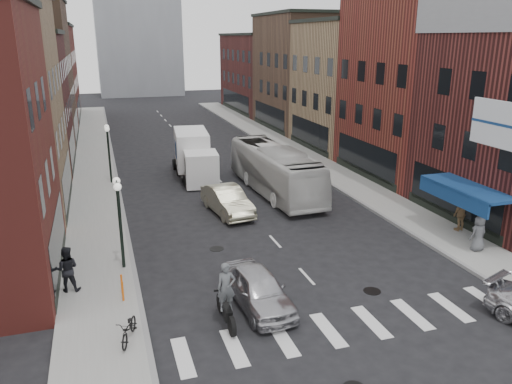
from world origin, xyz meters
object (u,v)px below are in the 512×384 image
streetlamp_near (119,207)px  sedan_left_near (258,289)px  box_truck (194,156)px  parked_bicycle (129,329)px  motorcycle_rider (226,296)px  streetlamp_far (108,143)px  ped_right_b (461,214)px  sedan_left_far (227,201)px  bike_rack (122,287)px  ped_left_solo (67,269)px  ped_right_c (479,233)px  transit_bus (275,170)px  billboard_sign (499,126)px

streetlamp_near → sedan_left_near: (4.67, -4.72, -2.18)m
box_truck → parked_bicycle: size_ratio=4.67×
parked_bicycle → box_truck: bearing=91.3°
motorcycle_rider → sedan_left_near: motorcycle_rider is taller
streetlamp_far → ped_right_b: bearing=-41.2°
motorcycle_rider → streetlamp_near: bearing=124.5°
sedan_left_far → streetlamp_near: bearing=-144.4°
streetlamp_far → sedan_left_near: streetlamp_far is taller
bike_rack → ped_left_solo: 2.38m
sedan_left_near → box_truck: bearing=81.8°
box_truck → parked_bicycle: (-6.03, -19.85, -1.02)m
ped_left_solo → sedan_left_near: bearing=164.4°
streetlamp_near → motorcycle_rider: 6.67m
streetlamp_far → ped_right_c: 23.57m
box_truck → motorcycle_rider: (-2.66, -19.66, -0.49)m
bike_rack → box_truck: box_truck is taller
bike_rack → ped_right_b: 17.26m
sedan_left_near → ped_right_b: 12.88m
parked_bicycle → ped_right_c: 16.35m
streetlamp_near → motorcycle_rider: bearing=-60.0°
streetlamp_far → transit_bus: 11.48m
streetlamp_near → box_truck: 15.34m
sedan_left_near → motorcycle_rider: bearing=-154.7°
billboard_sign → parked_bicycle: (-16.14, -2.25, -5.55)m
box_truck → ped_right_b: 18.60m
transit_bus → ped_right_b: bearing=-57.2°
sedan_left_near → sedan_left_far: (1.51, 10.51, 0.05)m
motorcycle_rider → ped_right_c: motorcycle_rider is taller
billboard_sign → box_truck: billboard_sign is taller
sedan_left_near → ped_right_c: size_ratio=2.47×
billboard_sign → ped_right_c: 5.13m
transit_bus → ped_left_solo: (-12.36, -10.36, -0.45)m
billboard_sign → parked_bicycle: bearing=-172.1°
sedan_left_near → ped_right_c: (11.33, 1.51, 0.29)m
billboard_sign → streetlamp_far: size_ratio=0.90×
box_truck → ped_left_solo: size_ratio=4.11×
bike_rack → motorcycle_rider: (3.41, -2.86, 0.56)m
transit_bus → ped_right_c: bearing=-66.5°
sedan_left_near → billboard_sign: bearing=1.6°
parked_bicycle → ped_right_c: size_ratio=0.95×
sedan_left_far → ped_left_solo: bearing=-146.4°
sedan_left_far → motorcycle_rider: bearing=-112.1°
streetlamp_far → parked_bicycle: (-0.15, -19.75, -2.33)m
streetlamp_near → box_truck: bearing=67.4°
transit_bus → ped_right_b: transit_bus is taller
motorcycle_rider → parked_bicycle: size_ratio=1.45×
streetlamp_near → ped_right_c: streetlamp_near is taller
billboard_sign → box_truck: bearing=119.9°
billboard_sign → streetlamp_far: billboard_sign is taller
ped_right_b → ped_right_c: (-0.95, -2.38, -0.06)m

